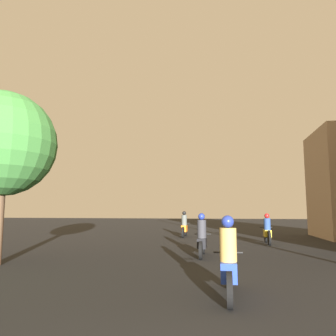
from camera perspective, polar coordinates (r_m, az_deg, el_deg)
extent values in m
cylinder|color=black|center=(7.42, 10.46, -17.58)|extent=(0.10, 0.61, 0.61)
cylinder|color=black|center=(5.98, 10.68, -20.13)|extent=(0.10, 0.61, 0.61)
cube|color=#1E389E|center=(6.66, 10.52, -17.18)|extent=(0.30, 0.72, 0.36)
cylinder|color=black|center=(7.09, 10.40, -14.26)|extent=(0.60, 0.04, 0.04)
cylinder|color=#B28E47|center=(6.52, 10.43, -12.99)|extent=(0.32, 0.32, 0.63)
sphere|color=navy|center=(6.49, 10.34, -9.17)|extent=(0.24, 0.24, 0.24)
cylinder|color=black|center=(12.74, 6.17, -13.31)|extent=(0.10, 0.60, 0.60)
cylinder|color=black|center=(11.31, 5.72, -14.08)|extent=(0.10, 0.60, 0.60)
cube|color=black|center=(12.01, 5.94, -12.84)|extent=(0.30, 0.88, 0.35)
cylinder|color=black|center=(12.45, 6.07, -11.36)|extent=(0.60, 0.04, 0.04)
cylinder|color=#2D2D33|center=(11.88, 5.89, -10.51)|extent=(0.32, 0.32, 0.63)
sphere|color=navy|center=(11.87, 5.86, -8.40)|extent=(0.24, 0.24, 0.24)
cylinder|color=black|center=(17.61, 16.65, -11.22)|extent=(0.10, 0.68, 0.68)
cylinder|color=black|center=(16.32, 17.22, -11.54)|extent=(0.10, 0.68, 0.68)
cube|color=gold|center=(16.96, 16.90, -10.82)|extent=(0.30, 0.83, 0.33)
cylinder|color=black|center=(17.36, 16.69, -9.86)|extent=(0.60, 0.04, 0.04)
cylinder|color=navy|center=(16.85, 16.88, -9.33)|extent=(0.32, 0.32, 0.56)
sphere|color=#A51919|center=(16.84, 16.83, -7.98)|extent=(0.24, 0.24, 0.24)
cylinder|color=black|center=(20.98, 3.11, -10.88)|extent=(0.10, 0.64, 0.64)
cylinder|color=black|center=(19.60, 2.64, -11.14)|extent=(0.10, 0.64, 0.64)
cube|color=orange|center=(20.28, 2.88, -10.46)|extent=(0.30, 0.84, 0.38)
cylinder|color=black|center=(20.71, 3.02, -9.58)|extent=(0.60, 0.04, 0.04)
cylinder|color=#4C514C|center=(20.18, 2.84, -9.06)|extent=(0.32, 0.32, 0.62)
sphere|color=black|center=(20.17, 2.83, -7.84)|extent=(0.24, 0.24, 0.24)
sphere|color=#387533|center=(11.46, -26.90, 3.84)|extent=(3.29, 3.29, 3.29)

